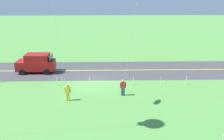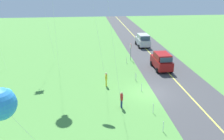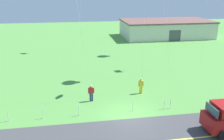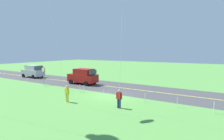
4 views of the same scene
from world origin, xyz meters
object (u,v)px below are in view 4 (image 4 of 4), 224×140
at_px(car_parked_east_far, 33,71).
at_px(stop_sign, 43,72).
at_px(person_adult_companion, 67,93).
at_px(car_suv_foreground, 83,76).
at_px(person_adult_near, 119,98).

relative_size(car_parked_east_far, stop_sign, 1.72).
height_order(stop_sign, person_adult_companion, stop_sign).
bearing_deg(car_suv_foreground, person_adult_companion, 121.30).
bearing_deg(person_adult_near, stop_sign, -46.08).
bearing_deg(person_adult_near, car_suv_foreground, -67.33).
bearing_deg(stop_sign, car_suv_foreground, -142.24).
bearing_deg(stop_sign, person_adult_near, 166.27).
xyz_separation_m(car_suv_foreground, person_adult_companion, (-4.77, 7.85, -0.29)).
bearing_deg(person_adult_companion, car_suv_foreground, 163.53).
height_order(car_parked_east_far, stop_sign, stop_sign).
height_order(car_suv_foreground, person_adult_near, car_suv_foreground).
bearing_deg(car_parked_east_far, stop_sign, 154.52).
height_order(person_adult_near, person_adult_companion, same).
xyz_separation_m(stop_sign, person_adult_companion, (-9.16, 4.45, -0.94)).
xyz_separation_m(car_parked_east_far, stop_sign, (-7.79, 3.71, 0.65)).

